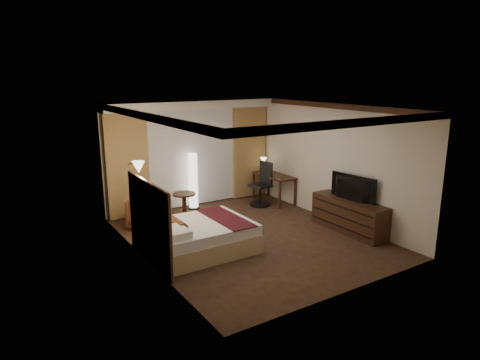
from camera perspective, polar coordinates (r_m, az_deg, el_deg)
floor at (r=9.05m, az=1.37°, el=-7.60°), size 4.50×5.50×0.01m
ceiling at (r=8.45m, az=1.48°, el=9.71°), size 4.50×5.50×0.01m
back_wall at (r=10.99m, az=-6.61°, el=3.49°), size 4.50×0.02×2.70m
left_wall at (r=7.66m, az=-12.69°, el=-1.31°), size 0.02×5.50×2.70m
right_wall at (r=10.05m, az=12.14°, el=2.30°), size 0.02×5.50×2.70m
crown_molding at (r=8.45m, az=1.48°, el=9.30°), size 4.50×5.50×0.12m
soffit at (r=10.61m, az=-6.20°, el=9.94°), size 4.50×0.50×0.20m
curtain_sheer at (r=10.94m, az=-6.41°, el=2.91°), size 2.48×0.04×2.45m
curtain_left_drape at (r=10.26m, az=-14.80°, el=1.81°), size 1.00×0.14×2.45m
curtain_right_drape at (r=11.72m, az=1.21°, el=3.73°), size 1.00×0.14×2.45m
wall_sconce at (r=8.28m, az=-13.38°, el=1.69°), size 0.24×0.24×0.24m
bed at (r=8.31m, az=-5.41°, el=-7.57°), size 1.93×1.51×0.57m
headboard at (r=7.79m, az=-11.93°, el=-5.65°), size 0.12×1.81×1.50m
armchair at (r=9.70m, az=-12.14°, el=-4.03°), size 1.02×1.02×0.77m
side_table at (r=10.25m, az=-7.43°, el=-3.36°), size 0.54×0.54×0.59m
floor_lamp at (r=10.79m, az=-6.27°, el=-0.13°), size 0.30×0.30×1.44m
desk at (r=11.40m, az=4.53°, el=-1.12°), size 0.55×1.27×0.75m
desk_lamp at (r=11.65m, az=3.15°, el=1.99°), size 0.18×0.18×0.34m
office_chair at (r=11.04m, az=2.72°, el=-0.55°), size 0.63×0.63×1.14m
dresser at (r=9.56m, az=14.33°, el=-4.61°), size 0.50×1.82×0.71m
television at (r=9.35m, az=14.45°, el=-0.72°), size 0.76×1.18×0.15m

